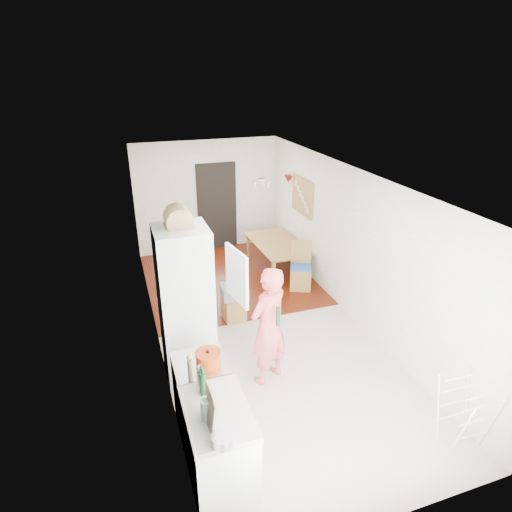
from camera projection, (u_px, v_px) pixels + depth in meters
room_shell at (259, 257)px, 6.53m from camera, size 3.20×7.00×2.50m
floor at (258, 326)px, 7.04m from camera, size 3.20×7.00×0.01m
wood_floor_overlay at (229, 278)px, 8.64m from camera, size 3.20×3.30×0.01m
sage_wall_panel at (170, 302)px, 4.09m from camera, size 0.02×3.00×1.30m
tile_splashback at (186, 398)px, 3.90m from camera, size 0.02×1.90×0.50m
doorway_recess at (217, 207)px, 9.71m from camera, size 0.90×0.04×2.00m
base_cabinet at (219, 447)px, 4.28m from camera, size 0.60×0.90×0.86m
worktop at (217, 412)px, 4.09m from camera, size 0.62×0.92×0.06m
range_cooker at (203, 396)px, 4.92m from camera, size 0.60×0.60×0.88m
cooker_top at (201, 364)px, 4.74m from camera, size 0.60×0.60×0.04m
fridge_housing at (186, 305)px, 5.56m from camera, size 0.66×0.66×2.15m
fridge_door at (237, 276)px, 5.28m from camera, size 0.14×0.56×0.70m
fridge_interior at (208, 269)px, 5.46m from camera, size 0.02×0.52×0.66m
pinboard at (302, 196)px, 8.52m from camera, size 0.03×0.90×0.70m
pinboard_frame at (302, 196)px, 8.52m from camera, size 0.00×0.94×0.74m
wall_sconce at (288, 179)px, 8.99m from camera, size 0.18×0.18×0.16m
person at (269, 316)px, 5.48m from camera, size 0.85×0.75×1.97m
dining_table at (278, 257)px, 9.00m from camera, size 0.81×1.42×0.49m
dining_chair at (301, 266)px, 8.07m from camera, size 0.51×0.51×0.92m
stool at (234, 307)px, 7.15m from camera, size 0.37×0.37×0.45m
grey_drape at (234, 291)px, 7.01m from camera, size 0.44×0.44×0.19m
drying_rack at (465, 414)px, 4.70m from camera, size 0.43×0.39×0.83m
bread_bin at (178, 219)px, 5.14m from camera, size 0.37×0.35×0.18m
red_casserole at (208, 359)px, 4.66m from camera, size 0.30×0.30×0.17m
steel_pan at (222, 440)px, 3.69m from camera, size 0.24×0.24×0.09m
held_bottle at (278, 316)px, 5.28m from camera, size 0.06×0.06×0.26m
bottle_a at (203, 384)px, 4.21m from camera, size 0.08×0.08×0.27m
bottle_b at (202, 381)px, 4.26m from camera, size 0.07×0.07×0.26m
bottle_c at (205, 410)px, 3.93m from camera, size 0.09×0.09×0.22m
pepper_mill_front at (200, 377)px, 4.36m from camera, size 0.06×0.06×0.19m
pepper_mill_back at (190, 369)px, 4.45m from camera, size 0.07×0.07×0.23m
chopping_boards at (210, 409)px, 3.85m from camera, size 0.08×0.27×0.36m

